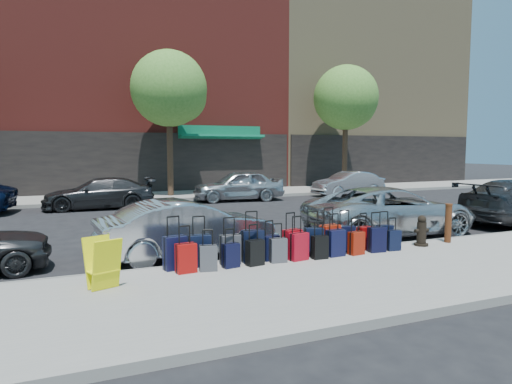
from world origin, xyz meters
name	(u,v)px	position (x,y,z in m)	size (l,w,h in m)	color
ground	(221,229)	(0.00, 0.00, 0.00)	(120.00, 120.00, 0.00)	black
sidewalk_near	(333,281)	(0.00, -6.50, 0.07)	(60.00, 4.00, 0.15)	gray
sidewalk_far	(159,196)	(0.00, 10.00, 0.07)	(60.00, 4.00, 0.15)	gray
curb_near	(285,257)	(0.00, -4.48, 0.07)	(60.00, 0.08, 0.15)	gray
curb_far	(167,200)	(0.00, 7.98, 0.07)	(60.00, 0.08, 0.15)	gray
building_center	(132,35)	(0.00, 17.99, 9.98)	(17.00, 12.85, 20.00)	maroon
building_right	(339,67)	(16.00, 17.99, 8.98)	(15.00, 12.12, 18.00)	#907C58
tree_center	(172,91)	(0.64, 9.50, 5.41)	(3.80, 3.80, 7.27)	black
tree_right	(348,100)	(11.14, 9.50, 5.41)	(3.80, 3.80, 7.27)	black
suitcase_front_0	(175,253)	(-2.57, -4.79, 0.48)	(0.47, 0.31, 1.06)	black
suitcase_front_1	(200,251)	(-2.06, -4.76, 0.47)	(0.44, 0.26, 1.03)	black
suitcase_front_2	(230,250)	(-1.43, -4.84, 0.46)	(0.41, 0.23, 0.98)	#3A3A3F
suitcase_front_3	(253,246)	(-0.93, -4.83, 0.49)	(0.46, 0.27, 1.08)	black
suitcase_front_4	(270,248)	(-0.52, -4.85, 0.42)	(0.38, 0.26, 0.85)	black
suitcase_front_5	(292,244)	(0.01, -4.82, 0.46)	(0.45, 0.31, 0.99)	#A20A14
suitcase_front_6	(314,241)	(0.55, -4.82, 0.46)	(0.45, 0.31, 0.99)	black
suitcase_front_7	(330,239)	(0.96, -4.84, 0.48)	(0.46, 0.29, 1.06)	#AC1F0B
suitcase_front_8	(345,238)	(1.43, -4.76, 0.45)	(0.42, 0.26, 0.96)	black
suitcase_front_9	(364,238)	(1.96, -4.76, 0.42)	(0.39, 0.25, 0.87)	#900909
suitcase_front_10	(385,236)	(2.51, -4.82, 0.43)	(0.39, 0.26, 0.88)	black
suitcase_back_0	(186,258)	(-2.43, -5.11, 0.43)	(0.40, 0.26, 0.91)	#9F0C0A
suitcase_back_1	(208,258)	(-2.00, -5.15, 0.40)	(0.37, 0.26, 0.81)	#3F4045
suitcase_back_2	(231,255)	(-1.51, -5.09, 0.40)	(0.36, 0.24, 0.79)	black
suitcase_back_3	(255,253)	(-0.99, -5.12, 0.41)	(0.38, 0.26, 0.85)	black
suitcase_back_4	(278,250)	(-0.45, -5.08, 0.41)	(0.36, 0.23, 0.82)	#414147
suitcase_back_5	(298,246)	(0.03, -5.08, 0.45)	(0.43, 0.29, 0.95)	#9F0A19
suitcase_back_6	(320,247)	(0.51, -5.15, 0.40)	(0.35, 0.21, 0.81)	black
suitcase_back_7	(336,243)	(0.96, -5.07, 0.45)	(0.41, 0.26, 0.95)	black
suitcase_back_8	(356,243)	(1.47, -5.13, 0.41)	(0.37, 0.24, 0.83)	maroon
suitcase_back_9	(377,240)	(2.06, -5.10, 0.44)	(0.41, 0.27, 0.92)	black
suitcase_back_10	(393,240)	(2.51, -5.12, 0.39)	(0.34, 0.21, 0.77)	black
fire_hydrant	(422,232)	(3.50, -4.97, 0.50)	(0.38, 0.34, 0.75)	black
bollard	(448,222)	(4.41, -4.92, 0.66)	(0.18, 0.18, 0.99)	#38190C
display_rack	(103,264)	(-3.98, -5.53, 0.58)	(0.64, 0.67, 0.87)	#F9F40D
car_near_1	(188,229)	(-1.93, -3.31, 0.68)	(1.43, 4.10, 1.35)	#B9BBC0
car_near_2	(390,211)	(4.27, -2.87, 0.71)	(2.35, 5.10, 1.42)	silver
car_far_1	(99,193)	(-3.16, 6.57, 0.65)	(1.83, 4.50, 1.31)	#2E2E31
car_far_2	(238,186)	(3.26, 7.06, 0.74)	(1.75, 4.36, 1.49)	silver
car_far_3	(348,184)	(9.55, 6.98, 0.65)	(1.38, 3.97, 1.31)	#BABCC2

